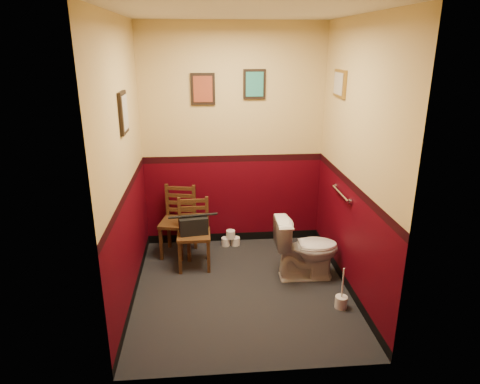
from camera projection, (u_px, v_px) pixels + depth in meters
name	position (u px, v px, depth m)	size (l,w,h in m)	color
floor	(242.00, 290.00, 4.49)	(2.20, 2.40, 0.00)	black
ceiling	(243.00, 12.00, 3.61)	(2.20, 2.40, 0.00)	silver
wall_back	(233.00, 139.00, 5.18)	(2.20, 2.70, 0.00)	#3E020A
wall_front	(258.00, 213.00, 2.92)	(2.20, 2.70, 0.00)	#3E020A
wall_left	(124.00, 169.00, 3.96)	(2.40, 2.70, 0.00)	#3E020A
wall_right	(355.00, 163.00, 4.14)	(2.40, 2.70, 0.00)	#3E020A
grab_bar	(341.00, 194.00, 4.50)	(0.05, 0.56, 0.06)	silver
framed_print_back_a	(203.00, 89.00, 4.93)	(0.28, 0.04, 0.36)	black
framed_print_back_b	(254.00, 84.00, 4.97)	(0.26, 0.04, 0.34)	black
framed_print_left	(123.00, 113.00, 3.89)	(0.04, 0.30, 0.38)	black
framed_print_right	(340.00, 84.00, 4.47)	(0.04, 0.34, 0.28)	olive
toilet	(306.00, 249.00, 4.63)	(0.39, 0.70, 0.69)	white
toilet_brush	(341.00, 301.00, 4.16)	(0.12, 0.12, 0.43)	silver
chair_left	(179.00, 221.00, 5.15)	(0.47, 0.47, 0.84)	#553419
chair_right	(194.00, 233.00, 4.87)	(0.37, 0.37, 0.79)	#553419
handbag	(193.00, 225.00, 4.80)	(0.33, 0.20, 0.23)	black
tp_stack	(231.00, 239.00, 5.46)	(0.24, 0.12, 0.21)	silver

